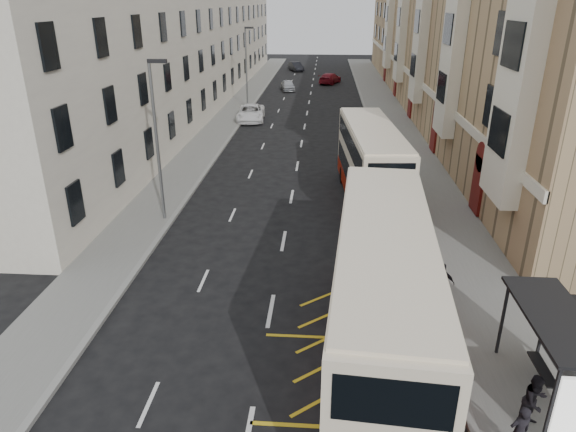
# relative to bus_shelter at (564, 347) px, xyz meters

# --- Properties ---
(ground) EXTENTS (200.00, 200.00, 0.00)m
(ground) POSITION_rel_bus_shelter_xyz_m (-8.34, 0.39, -2.14)
(ground) COLOR black
(ground) RESTS_ON ground
(pavement_right) EXTENTS (4.00, 120.00, 0.15)m
(pavement_right) POSITION_rel_bus_shelter_xyz_m (-0.34, 30.39, -2.06)
(pavement_right) COLOR slate
(pavement_right) RESTS_ON ground
(pavement_left) EXTENTS (3.00, 120.00, 0.15)m
(pavement_left) POSITION_rel_bus_shelter_xyz_m (-15.84, 30.39, -2.06)
(pavement_left) COLOR slate
(pavement_left) RESTS_ON ground
(kerb_right) EXTENTS (0.25, 120.00, 0.15)m
(kerb_right) POSITION_rel_bus_shelter_xyz_m (-2.34, 30.39, -2.06)
(kerb_right) COLOR gray
(kerb_right) RESTS_ON ground
(kerb_left) EXTENTS (0.25, 120.00, 0.15)m
(kerb_left) POSITION_rel_bus_shelter_xyz_m (-14.34, 30.39, -2.06)
(kerb_left) COLOR gray
(kerb_left) RESTS_ON ground
(road_markings) EXTENTS (10.00, 110.00, 0.01)m
(road_markings) POSITION_rel_bus_shelter_xyz_m (-8.34, 45.39, -2.13)
(road_markings) COLOR silver
(road_markings) RESTS_ON ground
(terrace_right) EXTENTS (10.75, 79.00, 15.25)m
(terrace_right) POSITION_rel_bus_shelter_xyz_m (6.54, 45.77, 5.38)
(terrace_right) COLOR tan
(terrace_right) RESTS_ON ground
(terrace_left) EXTENTS (9.18, 79.00, 13.25)m
(terrace_left) POSITION_rel_bus_shelter_xyz_m (-21.77, 45.89, 4.38)
(terrace_left) COLOR silver
(terrace_left) RESTS_ON ground
(bus_shelter) EXTENTS (1.65, 4.25, 2.70)m
(bus_shelter) POSITION_rel_bus_shelter_xyz_m (0.00, 0.00, 0.00)
(bus_shelter) COLOR black
(bus_shelter) RESTS_ON pavement_right
(guard_railing) EXTENTS (0.06, 6.56, 1.01)m
(guard_railing) POSITION_rel_bus_shelter_xyz_m (-2.09, 6.14, -1.28)
(guard_railing) COLOR #AB0C1B
(guard_railing) RESTS_ON pavement_right
(street_lamp_near) EXTENTS (0.93, 0.18, 8.00)m
(street_lamp_near) POSITION_rel_bus_shelter_xyz_m (-14.69, 12.39, 2.50)
(street_lamp_near) COLOR slate
(street_lamp_near) RESTS_ON pavement_left
(street_lamp_far) EXTENTS (0.93, 0.18, 8.00)m
(street_lamp_far) POSITION_rel_bus_shelter_xyz_m (-14.69, 42.39, 2.50)
(street_lamp_far) COLOR slate
(street_lamp_far) RESTS_ON pavement_left
(double_decker_front) EXTENTS (3.61, 12.00, 4.72)m
(double_decker_front) POSITION_rel_bus_shelter_xyz_m (-4.67, 1.68, 0.26)
(double_decker_front) COLOR beige
(double_decker_front) RESTS_ON ground
(double_decker_rear) EXTENTS (3.34, 11.15, 4.38)m
(double_decker_rear) POSITION_rel_bus_shelter_xyz_m (-3.93, 15.71, 0.09)
(double_decker_rear) COLOR beige
(double_decker_rear) RESTS_ON ground
(pedestrian_near) EXTENTS (0.64, 0.50, 1.55)m
(pedestrian_near) POSITION_rel_bus_shelter_xyz_m (-1.57, -1.84, -1.21)
(pedestrian_near) COLOR black
(pedestrian_near) RESTS_ON pavement_right
(pedestrian_mid) EXTENTS (0.96, 0.90, 1.58)m
(pedestrian_mid) POSITION_rel_bus_shelter_xyz_m (-0.81, -0.76, -1.20)
(pedestrian_mid) COLOR black
(pedestrian_mid) RESTS_ON pavement_right
(pedestrian_far) EXTENTS (0.97, 0.56, 1.55)m
(pedestrian_far) POSITION_rel_bus_shelter_xyz_m (-1.99, 5.33, -1.21)
(pedestrian_far) COLOR black
(pedestrian_far) RESTS_ON pavement_right
(white_van) EXTENTS (2.81, 5.48, 1.48)m
(white_van) POSITION_rel_bus_shelter_xyz_m (-13.54, 36.47, -1.40)
(white_van) COLOR white
(white_van) RESTS_ON ground
(car_silver) EXTENTS (2.20, 4.04, 1.31)m
(car_silver) POSITION_rel_bus_shelter_xyz_m (-11.28, 54.08, -1.48)
(car_silver) COLOR #ADB0B5
(car_silver) RESTS_ON ground
(car_dark) EXTENTS (2.94, 4.49, 1.40)m
(car_dark) POSITION_rel_bus_shelter_xyz_m (-11.39, 73.18, -1.44)
(car_dark) COLOR black
(car_dark) RESTS_ON ground
(car_red) EXTENTS (3.45, 5.22, 1.41)m
(car_red) POSITION_rel_bus_shelter_xyz_m (-5.98, 60.39, -1.43)
(car_red) COLOR maroon
(car_red) RESTS_ON ground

